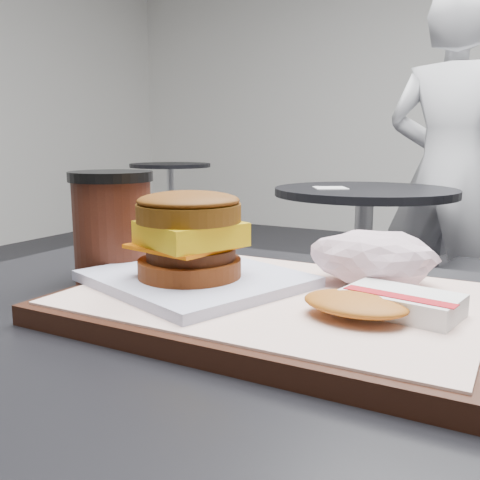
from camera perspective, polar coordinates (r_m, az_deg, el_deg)
name	(u,v)px	position (r m, az deg, el deg)	size (l,w,h in m)	color
serving_tray	(277,303)	(0.50, 3.94, -6.76)	(0.38, 0.28, 0.02)	black
breakfast_sandwich	(191,246)	(0.52, -5.22, -0.62)	(0.24, 0.22, 0.09)	white
hash_brown	(381,303)	(0.45, 14.81, -6.52)	(0.13, 0.10, 0.02)	white
crumpled_wrapper	(373,258)	(0.54, 13.98, -1.84)	(0.12, 0.09, 0.05)	silver
coffee_cup	(113,223)	(0.62, -13.43, 1.81)	(0.09, 0.09, 0.13)	#3D180E
neighbor_table	(363,239)	(2.16, 12.99, 0.13)	(0.70, 0.70, 0.75)	black
napkin	(330,188)	(2.09, 9.60, 5.49)	(0.12, 0.12, 0.00)	silver
patron	(449,175)	(2.53, 21.40, 6.49)	(0.57, 0.38, 1.57)	silver
bg_table_mid	(171,186)	(4.47, -7.41, 5.70)	(0.66, 0.66, 0.75)	black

